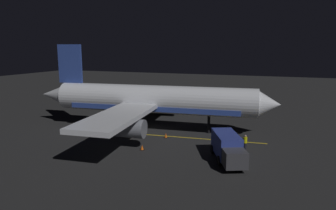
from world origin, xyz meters
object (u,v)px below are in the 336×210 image
at_px(catering_truck, 159,105).
at_px(airliner, 150,100).
at_px(ground_crew_worker, 245,143).
at_px(traffic_cone_under_wing, 166,136).
at_px(traffic_cone_near_left, 142,148).
at_px(baggage_truck, 228,148).
at_px(traffic_cone_near_right, 233,134).

bearing_deg(catering_truck, airliner, 15.94).
distance_m(ground_crew_worker, traffic_cone_under_wing, 9.87).
height_order(ground_crew_worker, traffic_cone_under_wing, ground_crew_worker).
xyz_separation_m(airliner, traffic_cone_near_left, (8.34, 2.75, -3.73)).
relative_size(baggage_truck, traffic_cone_near_left, 12.15).
bearing_deg(airliner, ground_crew_worker, 71.05).
bearing_deg(traffic_cone_under_wing, baggage_truck, 58.48).
xyz_separation_m(ground_crew_worker, traffic_cone_near_left, (3.79, -10.49, -0.64)).
distance_m(baggage_truck, catering_truck, 24.11).
relative_size(traffic_cone_near_right, traffic_cone_under_wing, 1.00).
distance_m(traffic_cone_near_left, traffic_cone_under_wing, 5.28).
height_order(airliner, catering_truck, airliner).
bearing_deg(ground_crew_worker, baggage_truck, -18.48).
bearing_deg(baggage_truck, catering_truck, -141.52).
bearing_deg(catering_truck, traffic_cone_near_right, 54.74).
bearing_deg(airliner, catering_truck, -164.06).
distance_m(ground_crew_worker, traffic_cone_near_left, 11.17).
height_order(baggage_truck, traffic_cone_near_left, baggage_truck).
height_order(airliner, ground_crew_worker, airliner).
relative_size(traffic_cone_near_left, traffic_cone_under_wing, 1.00).
bearing_deg(ground_crew_worker, catering_truck, -132.89).
relative_size(catering_truck, traffic_cone_near_left, 10.72).
relative_size(traffic_cone_near_left, traffic_cone_near_right, 1.00).
xyz_separation_m(ground_crew_worker, traffic_cone_under_wing, (-1.44, -9.74, -0.64)).
bearing_deg(baggage_truck, ground_crew_worker, 161.52).
height_order(airliner, traffic_cone_under_wing, airliner).
distance_m(catering_truck, traffic_cone_under_wing, 15.18).
relative_size(baggage_truck, ground_crew_worker, 3.84).
distance_m(airliner, traffic_cone_near_left, 9.54).
height_order(catering_truck, traffic_cone_under_wing, catering_truck).
height_order(traffic_cone_near_left, traffic_cone_near_right, same).
xyz_separation_m(catering_truck, traffic_cone_near_left, (18.90, 5.77, -1.05)).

